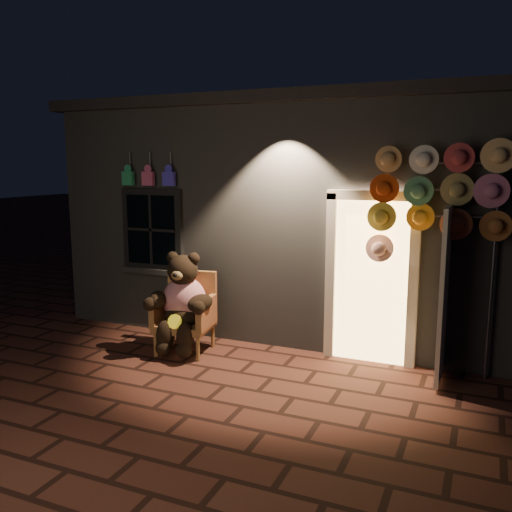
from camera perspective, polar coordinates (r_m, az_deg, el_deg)
The scene contains 5 objects.
ground at distance 6.41m, azimuth -3.32°, elevation -13.43°, with size 60.00×60.00×0.00m, color #4C271D.
shop_building at distance 9.65m, azimuth 7.27°, elevation 5.01°, with size 7.30×5.95×3.51m.
wicker_armchair at distance 7.43m, azimuth -7.30°, elevation -5.86°, with size 0.81×0.75×1.07m.
teddy_bear at distance 7.27m, azimuth -7.80°, elevation -4.85°, with size 0.95×0.79×1.32m.
hat_rack at distance 6.57m, azimuth 18.37°, elevation 5.97°, with size 1.72×0.22×2.74m.
Camera 1 is at (2.65, -5.26, 2.52)m, focal length 38.00 mm.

